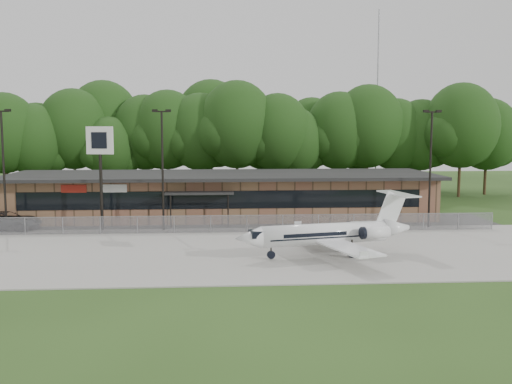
{
  "coord_description": "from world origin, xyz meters",
  "views": [
    {
      "loc": [
        -0.3,
        -31.62,
        8.74
      ],
      "look_at": [
        2.57,
        12.0,
        3.77
      ],
      "focal_mm": 40.0,
      "sensor_mm": 36.0,
      "label": 1
    }
  ],
  "objects": [
    {
      "name": "light_pole_left",
      "position": [
        -18.0,
        16.5,
        5.98
      ],
      "size": [
        1.55,
        0.3,
        10.23
      ],
      "color": "black",
      "rests_on": "ground"
    },
    {
      "name": "radio_mast",
      "position": [
        22.0,
        48.0,
        12.5
      ],
      "size": [
        0.2,
        0.2,
        25.0
      ],
      "primitive_type": "cylinder",
      "color": "gray",
      "rests_on": "ground"
    },
    {
      "name": "light_pole_mid",
      "position": [
        -5.0,
        16.5,
        5.98
      ],
      "size": [
        1.55,
        0.3,
        10.23
      ],
      "color": "black",
      "rests_on": "ground"
    },
    {
      "name": "pole_sign",
      "position": [
        -10.19,
        16.79,
        6.75
      ],
      "size": [
        2.31,
        0.77,
        8.82
      ],
      "rotation": [
        0.0,
        0.0,
        -0.22
      ],
      "color": "black",
      "rests_on": "ground"
    },
    {
      "name": "suv",
      "position": [
        -18.43,
        17.53,
        0.81
      ],
      "size": [
        5.93,
        2.85,
        1.63
      ],
      "primitive_type": "imported",
      "rotation": [
        0.0,
        0.0,
        1.55
      ],
      "color": "#323234",
      "rests_on": "ground"
    },
    {
      "name": "business_jet",
      "position": [
        7.22,
        5.95,
        1.53
      ],
      "size": [
        12.69,
        11.41,
        4.29
      ],
      "rotation": [
        0.0,
        0.0,
        0.22
      ],
      "color": "white",
      "rests_on": "ground"
    },
    {
      "name": "parking_lot",
      "position": [
        0.0,
        19.5,
        0.03
      ],
      "size": [
        50.0,
        9.0,
        0.06
      ],
      "primitive_type": "cube",
      "color": "#383835",
      "rests_on": "ground"
    },
    {
      "name": "ground",
      "position": [
        0.0,
        0.0,
        0.0
      ],
      "size": [
        160.0,
        160.0,
        0.0
      ],
      "primitive_type": "plane",
      "color": "#274418",
      "rests_on": "ground"
    },
    {
      "name": "terminal",
      "position": [
        -0.0,
        23.94,
        2.18
      ],
      "size": [
        41.0,
        11.65,
        4.3
      ],
      "color": "brown",
      "rests_on": "ground"
    },
    {
      "name": "treeline",
      "position": [
        0.0,
        42.0,
        7.5
      ],
      "size": [
        72.0,
        12.0,
        15.0
      ],
      "primitive_type": null,
      "color": "#1F3912",
      "rests_on": "ground"
    },
    {
      "name": "apron",
      "position": [
        0.0,
        8.0,
        0.04
      ],
      "size": [
        64.0,
        18.0,
        0.08
      ],
      "primitive_type": "cube",
      "color": "#9E9B93",
      "rests_on": "ground"
    },
    {
      "name": "light_pole_right",
      "position": [
        18.0,
        16.5,
        5.98
      ],
      "size": [
        1.55,
        0.3,
        10.23
      ],
      "color": "black",
      "rests_on": "ground"
    },
    {
      "name": "fence",
      "position": [
        0.0,
        15.0,
        0.78
      ],
      "size": [
        46.0,
        0.04,
        1.52
      ],
      "color": "gray",
      "rests_on": "ground"
    }
  ]
}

